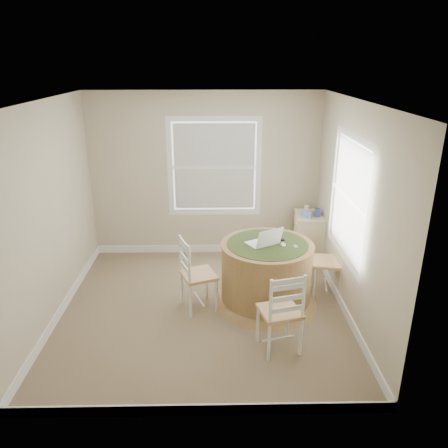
{
  "coord_description": "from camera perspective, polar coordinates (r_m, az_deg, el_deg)",
  "views": [
    {
      "loc": [
        0.17,
        -4.88,
        3.03
      ],
      "look_at": [
        0.28,
        0.45,
        1.0
      ],
      "focal_mm": 35.0,
      "sensor_mm": 36.0,
      "label": 1
    }
  ],
  "objects": [
    {
      "name": "mouse",
      "position": [
        5.5,
        7.71,
        -2.69
      ],
      "size": [
        0.08,
        0.11,
        0.04
      ],
      "primitive_type": "ellipsoid",
      "rotation": [
        0.0,
        0.0,
        0.11
      ],
      "color": "white",
      "rests_on": "round_table"
    },
    {
      "name": "chair_near",
      "position": [
        4.84,
        7.32,
        -11.2
      ],
      "size": [
        0.51,
        0.49,
        0.95
      ],
      "primitive_type": null,
      "rotation": [
        0.0,
        0.0,
        3.39
      ],
      "color": "white",
      "rests_on": "ground"
    },
    {
      "name": "phone",
      "position": [
        5.49,
        9.34,
        -2.93
      ],
      "size": [
        0.05,
        0.09,
        0.02
      ],
      "primitive_type": "cube",
      "rotation": [
        0.0,
        0.0,
        0.11
      ],
      "color": "#B7BABF",
      "rests_on": "round_table"
    },
    {
      "name": "box_blue",
      "position": [
        6.75,
        12.13,
        1.47
      ],
      "size": [
        0.09,
        0.09,
        0.12
      ],
      "primitive_type": "cube",
      "rotation": [
        0.0,
        0.0,
        -0.09
      ],
      "color": "#304292",
      "rests_on": "corner_chest"
    },
    {
      "name": "keys",
      "position": [
        5.65,
        7.56,
        -2.11
      ],
      "size": [
        0.07,
        0.06,
        0.02
      ],
      "primitive_type": "cube",
      "rotation": [
        0.0,
        0.0,
        0.11
      ],
      "color": "black",
      "rests_on": "round_table"
    },
    {
      "name": "laptop",
      "position": [
        5.5,
        5.23,
        -2.32
      ],
      "size": [
        0.48,
        0.46,
        0.26
      ],
      "rotation": [
        0.0,
        0.0,
        3.66
      ],
      "color": "white",
      "rests_on": "round_table"
    },
    {
      "name": "chair_right",
      "position": [
        6.05,
        13.4,
        -4.78
      ],
      "size": [
        0.46,
        0.48,
        0.95
      ],
      "primitive_type": null,
      "rotation": [
        0.0,
        0.0,
        -1.74
      ],
      "color": "white",
      "rests_on": "ground"
    },
    {
      "name": "tissue_box",
      "position": [
        6.69,
        10.75,
        1.29
      ],
      "size": [
        0.13,
        0.13,
        0.1
      ],
      "primitive_type": "cube",
      "rotation": [
        0.0,
        0.0,
        -0.09
      ],
      "color": "#617FDF",
      "rests_on": "corner_chest"
    },
    {
      "name": "room",
      "position": [
        5.33,
        -1.1,
        1.86
      ],
      "size": [
        3.64,
        3.64,
        2.64
      ],
      "color": "#7C6B4E",
      "rests_on": "ground"
    },
    {
      "name": "round_table",
      "position": [
        5.69,
        5.55,
        -6.18
      ],
      "size": [
        1.36,
        1.36,
        0.85
      ],
      "rotation": [
        0.0,
        0.0,
        0.11
      ],
      "color": "#A07547",
      "rests_on": "ground"
    },
    {
      "name": "box_yellow",
      "position": [
        6.87,
        11.72,
        1.57
      ],
      "size": [
        0.16,
        0.11,
        0.06
      ],
      "primitive_type": "cube",
      "rotation": [
        0.0,
        0.0,
        -0.09
      ],
      "color": "gold",
      "rests_on": "corner_chest"
    },
    {
      "name": "cup_cream",
      "position": [
        6.97,
        10.73,
        2.04
      ],
      "size": [
        0.07,
        0.07,
        0.09
      ],
      "primitive_type": "cylinder",
      "color": "beige",
      "rests_on": "corner_chest"
    },
    {
      "name": "corner_chest",
      "position": [
        6.97,
        10.93,
        -1.79
      ],
      "size": [
        0.49,
        0.63,
        0.79
      ],
      "rotation": [
        0.0,
        0.0,
        -0.09
      ],
      "color": "beige",
      "rests_on": "ground"
    },
    {
      "name": "chair_left",
      "position": [
        5.56,
        -3.34,
        -6.61
      ],
      "size": [
        0.52,
        0.54,
        0.95
      ],
      "primitive_type": null,
      "rotation": [
        0.0,
        0.0,
        1.94
      ],
      "color": "white",
      "rests_on": "ground"
    }
  ]
}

